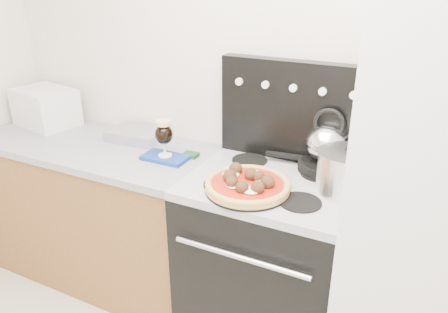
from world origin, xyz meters
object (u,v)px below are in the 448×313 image
Objects in this scene: fridge at (439,211)px; oven_mitt at (165,158)px; tea_kettle at (327,140)px; base_cabinet at (102,213)px; stove_body at (268,264)px; stock_pot at (346,173)px; toaster_oven at (46,107)px; pizza_pan at (247,190)px; skillet at (325,166)px; beer_glass at (164,138)px; pizza at (248,183)px.

fridge is 7.98× the size of oven_mitt.
base_cabinet is at bearing -168.40° from tea_kettle.
stock_pot reaches higher than stove_body.
stove_body is 1.68m from toaster_oven.
skillet is at bearing 55.60° from pizza_pan.
tea_kettle is at bearing 55.60° from pizza_pan.
toaster_oven reaches higher than stove_body.
tea_kettle is at bearing 14.06° from beer_glass.
toaster_oven is at bearing 166.35° from base_cabinet.
beer_glass is 0.76× the size of skillet.
stock_pot is at bearing -49.94° from tea_kettle.
toaster_oven is at bearing 174.99° from stove_body.
fridge is at bearing -2.05° from stove_body.
stove_body is at bearing -1.09° from oven_mitt.
beer_glass is 0.89× the size of tea_kettle.
tea_kettle is at bearing 14.06° from oven_mitt.
skillet reaches higher than oven_mitt.
beer_glass is 0.57m from pizza_pan.
stock_pot reaches higher than pizza.
tea_kettle is (0.79, 0.20, 0.06)m from beer_glass.
stock_pot reaches higher than base_cabinet.
fridge is at bearing 9.60° from pizza_pan.
beer_glass is 0.80× the size of stock_pot.
fridge is 0.77m from pizza.
stove_body is at bearing -1.30° from base_cabinet.
stove_body is at bearing 6.19° from toaster_oven.
oven_mitt is 0.64× the size of pizza.
toaster_oven is at bearing 172.59° from oven_mitt.
stock_pot reaches higher than oven_mitt.
pizza is (-0.76, -0.13, 0.01)m from fridge.
tea_kettle is at bearing 155.47° from fridge.
beer_glass is (0.51, -0.01, 0.59)m from base_cabinet.
skillet is at bearing 155.47° from fridge.
skillet is at bearing 13.51° from toaster_oven.
skillet is (0.19, 0.21, 0.50)m from stove_body.
base_cabinet is at bearing 170.32° from pizza_pan.
fridge reaches higher than skillet.
oven_mitt is at bearing -178.81° from stock_pot.
stock_pot is at bearing 1.19° from oven_mitt.
oven_mitt is 0.81m from skillet.
toaster_oven reaches higher than skillet.
stock_pot is at bearing 25.83° from pizza_pan.
oven_mitt is at bearing 0.00° from beer_glass.
beer_glass is at bearing -162.42° from tea_kettle.
stove_body is at bearing -1.09° from beer_glass.
fridge is at bearing -1.59° from base_cabinet.
pizza is 0.42m from stock_pot.
oven_mitt is at bearing -162.42° from tea_kettle.
pizza is at bearing -124.40° from skillet.
fridge reaches higher than pizza.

